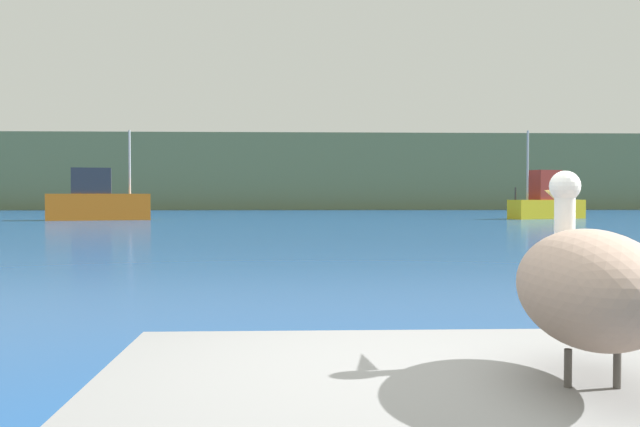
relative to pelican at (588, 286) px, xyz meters
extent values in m
cube|color=#6B7A51|center=(-0.60, 66.90, 2.52)|extent=(140.00, 11.00, 7.05)
ellipsoid|color=gray|center=(0.00, -0.01, -0.01)|extent=(0.65, 1.12, 0.46)
cylinder|color=white|center=(0.04, 0.36, 0.21)|extent=(0.09, 0.09, 0.29)
sphere|color=white|center=(0.04, 0.36, 0.40)|extent=(0.14, 0.14, 0.14)
cone|color=gold|center=(0.07, 0.59, 0.37)|extent=(0.10, 0.33, 0.09)
cylinder|color=#4C4742|center=(-0.10, -0.05, -0.31)|extent=(0.03, 0.03, 0.15)
cylinder|color=#4C4742|center=(0.08, -0.07, -0.31)|extent=(0.03, 0.03, 0.15)
cube|color=yellow|center=(13.38, 37.00, -0.46)|extent=(4.77, 2.82, 1.08)
cube|color=maroon|center=(13.26, 36.95, 0.92)|extent=(1.81, 1.53, 1.69)
cylinder|color=#B2B2B2|center=(12.08, 36.49, 2.02)|extent=(0.12, 0.12, 3.89)
cylinder|color=#3F382D|center=(11.30, 36.19, 0.43)|extent=(0.10, 0.10, 0.70)
cube|color=orange|center=(-11.62, 35.93, -0.29)|extent=(5.61, 2.92, 1.43)
cube|color=#2D333D|center=(-11.99, 35.84, 1.11)|extent=(2.34, 1.96, 1.39)
cylinder|color=#B2B2B2|center=(-10.06, 36.30, 2.16)|extent=(0.12, 0.12, 3.48)
camera|label=1|loc=(-1.16, -2.72, 0.36)|focal=39.62mm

